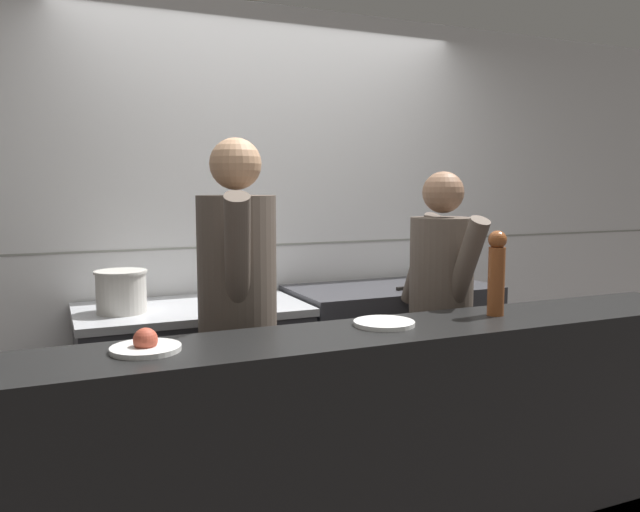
{
  "coord_description": "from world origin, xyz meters",
  "views": [
    {
      "loc": [
        -1.29,
        -2.39,
        1.51
      ],
      "look_at": [
        0.01,
        0.57,
        1.15
      ],
      "focal_mm": 35.0,
      "sensor_mm": 36.0,
      "label": 1
    }
  ],
  "objects_px": {
    "sauce_pot": "(249,286)",
    "pepper_mill": "(496,271)",
    "mixing_bowl_steel": "(425,277)",
    "chef_head_cook": "(238,311)",
    "stock_pot": "(121,290)",
    "chef_sous": "(441,310)",
    "oven_range": "(193,385)",
    "plated_dish_main": "(146,345)",
    "chefs_knife": "(415,288)",
    "plated_dish_appetiser": "(384,323)"
  },
  "relations": [
    {
      "from": "stock_pot",
      "to": "pepper_mill",
      "type": "bearing_deg",
      "value": -37.47
    },
    {
      "from": "oven_range",
      "to": "chef_sous",
      "type": "distance_m",
      "value": 1.39
    },
    {
      "from": "mixing_bowl_steel",
      "to": "chef_sous",
      "type": "bearing_deg",
      "value": -117.44
    },
    {
      "from": "plated_dish_appetiser",
      "to": "pepper_mill",
      "type": "distance_m",
      "value": 0.57
    },
    {
      "from": "mixing_bowl_steel",
      "to": "chef_head_cook",
      "type": "relative_size",
      "value": 0.12
    },
    {
      "from": "pepper_mill",
      "to": "chefs_knife",
      "type": "bearing_deg",
      "value": 77.15
    },
    {
      "from": "sauce_pot",
      "to": "pepper_mill",
      "type": "height_order",
      "value": "pepper_mill"
    },
    {
      "from": "sauce_pot",
      "to": "pepper_mill",
      "type": "bearing_deg",
      "value": -55.79
    },
    {
      "from": "chefs_knife",
      "to": "oven_range",
      "type": "bearing_deg",
      "value": 173.94
    },
    {
      "from": "chef_sous",
      "to": "sauce_pot",
      "type": "bearing_deg",
      "value": 142.31
    },
    {
      "from": "mixing_bowl_steel",
      "to": "chefs_knife",
      "type": "distance_m",
      "value": 0.26
    },
    {
      "from": "chefs_knife",
      "to": "plated_dish_main",
      "type": "xyz_separation_m",
      "value": [
        -1.71,
        -1.01,
        0.06
      ]
    },
    {
      "from": "oven_range",
      "to": "plated_dish_main",
      "type": "distance_m",
      "value": 1.33
    },
    {
      "from": "chefs_knife",
      "to": "plated_dish_main",
      "type": "bearing_deg",
      "value": -149.54
    },
    {
      "from": "oven_range",
      "to": "plated_dish_main",
      "type": "xyz_separation_m",
      "value": [
        -0.4,
        -1.15,
        0.53
      ]
    },
    {
      "from": "mixing_bowl_steel",
      "to": "pepper_mill",
      "type": "height_order",
      "value": "pepper_mill"
    },
    {
      "from": "chefs_knife",
      "to": "chef_sous",
      "type": "height_order",
      "value": "chef_sous"
    },
    {
      "from": "sauce_pot",
      "to": "plated_dish_main",
      "type": "relative_size",
      "value": 1.02
    },
    {
      "from": "sauce_pot",
      "to": "chef_sous",
      "type": "xyz_separation_m",
      "value": [
        0.82,
        -0.64,
        -0.08
      ]
    },
    {
      "from": "pepper_mill",
      "to": "chef_head_cook",
      "type": "xyz_separation_m",
      "value": [
        -1.01,
        0.52,
        -0.19
      ]
    },
    {
      "from": "chef_sous",
      "to": "pepper_mill",
      "type": "bearing_deg",
      "value": -96.76
    },
    {
      "from": "sauce_pot",
      "to": "chefs_knife",
      "type": "distance_m",
      "value": 1.0
    },
    {
      "from": "pepper_mill",
      "to": "chef_head_cook",
      "type": "relative_size",
      "value": 0.21
    },
    {
      "from": "sauce_pot",
      "to": "chef_sous",
      "type": "height_order",
      "value": "chef_sous"
    },
    {
      "from": "chef_head_cook",
      "to": "chef_sous",
      "type": "relative_size",
      "value": 1.09
    },
    {
      "from": "stock_pot",
      "to": "plated_dish_main",
      "type": "bearing_deg",
      "value": -92.08
    },
    {
      "from": "oven_range",
      "to": "chef_head_cook",
      "type": "relative_size",
      "value": 0.69
    },
    {
      "from": "sauce_pot",
      "to": "plated_dish_main",
      "type": "xyz_separation_m",
      "value": [
        -0.72,
        -1.13,
        0.01
      ]
    },
    {
      "from": "stock_pot",
      "to": "mixing_bowl_steel",
      "type": "height_order",
      "value": "stock_pot"
    },
    {
      "from": "oven_range",
      "to": "pepper_mill",
      "type": "height_order",
      "value": "pepper_mill"
    },
    {
      "from": "chefs_knife",
      "to": "pepper_mill",
      "type": "relative_size",
      "value": 0.9
    },
    {
      "from": "chefs_knife",
      "to": "plated_dish_appetiser",
      "type": "bearing_deg",
      "value": -128.05
    },
    {
      "from": "sauce_pot",
      "to": "mixing_bowl_steel",
      "type": "xyz_separation_m",
      "value": [
        1.18,
        0.05,
        -0.02
      ]
    },
    {
      "from": "oven_range",
      "to": "pepper_mill",
      "type": "relative_size",
      "value": 3.22
    },
    {
      "from": "plated_dish_appetiser",
      "to": "chef_head_cook",
      "type": "xyz_separation_m",
      "value": [
        -0.47,
        0.5,
        -0.0
      ]
    },
    {
      "from": "sauce_pot",
      "to": "chef_sous",
      "type": "distance_m",
      "value": 1.04
    },
    {
      "from": "sauce_pot",
      "to": "pepper_mill",
      "type": "distance_m",
      "value": 1.37
    },
    {
      "from": "chefs_knife",
      "to": "chef_head_cook",
      "type": "bearing_deg",
      "value": -158.6
    },
    {
      "from": "stock_pot",
      "to": "plated_dish_main",
      "type": "height_order",
      "value": "stock_pot"
    },
    {
      "from": "stock_pot",
      "to": "oven_range",
      "type": "bearing_deg",
      "value": 6.45
    },
    {
      "from": "plated_dish_main",
      "to": "pepper_mill",
      "type": "height_order",
      "value": "pepper_mill"
    },
    {
      "from": "mixing_bowl_steel",
      "to": "pepper_mill",
      "type": "distance_m",
      "value": 1.27
    },
    {
      "from": "chef_head_cook",
      "to": "chef_sous",
      "type": "distance_m",
      "value": 1.07
    },
    {
      "from": "mixing_bowl_steel",
      "to": "stock_pot",
      "type": "bearing_deg",
      "value": -177.71
    },
    {
      "from": "plated_dish_appetiser",
      "to": "chef_sous",
      "type": "height_order",
      "value": "chef_sous"
    },
    {
      "from": "plated_dish_appetiser",
      "to": "chef_sous",
      "type": "bearing_deg",
      "value": 38.06
    },
    {
      "from": "chefs_knife",
      "to": "chef_head_cook",
      "type": "xyz_separation_m",
      "value": [
        -1.24,
        -0.48,
        0.05
      ]
    },
    {
      "from": "plated_dish_main",
      "to": "chef_head_cook",
      "type": "xyz_separation_m",
      "value": [
        0.48,
        0.52,
        -0.01
      ]
    },
    {
      "from": "plated_dish_main",
      "to": "chef_head_cook",
      "type": "relative_size",
      "value": 0.14
    },
    {
      "from": "oven_range",
      "to": "chefs_knife",
      "type": "height_order",
      "value": "chefs_knife"
    }
  ]
}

